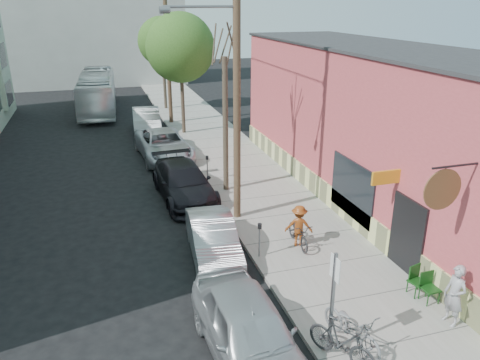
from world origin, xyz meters
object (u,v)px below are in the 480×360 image
object	(u,v)px
sign_post	(333,295)
car_1	(213,239)
utility_pole_near	(235,86)
tree_leafy_mid	(180,48)
patron_grey	(455,295)
car_2	(184,182)
parking_meter_far	(207,164)
car_4	(146,121)
parked_bike_a	(342,342)
tree_leafy_far	(162,41)
car_0	(249,332)
cyclist	(299,226)
parked_bike_b	(352,327)
patio_chair_b	(430,288)
bus	(97,92)
tree_bare	(225,126)
car_3	(164,145)
parking_meter_near	(260,235)
patio_chair_a	(418,281)

from	to	relation	value
sign_post	car_1	world-z (taller)	sign_post
utility_pole_near	tree_leafy_mid	distance (m)	13.55
patron_grey	car_2	distance (m)	12.14
parking_meter_far	car_4	world-z (taller)	car_4
car_1	car_4	bearing A→B (deg)	95.89
parked_bike_a	utility_pole_near	bearing A→B (deg)	62.16
tree_leafy_far	car_0	distance (m)	29.71
car_2	car_4	world-z (taller)	car_4
cyclist	parked_bike_a	world-z (taller)	cyclist
car_4	parked_bike_a	bearing A→B (deg)	-81.34
parked_bike_b	car_0	bearing A→B (deg)	157.24
car_1	car_2	size ratio (longest dim) A/B	0.80
patio_chair_b	car_2	size ratio (longest dim) A/B	0.16
utility_pole_near	parked_bike_b	size ratio (longest dim) A/B	5.03
bus	tree_bare	bearing A→B (deg)	-72.12
car_0	car_3	xyz separation A→B (m)	(0.36, 16.56, -0.05)
tree_leafy_mid	cyclist	world-z (taller)	tree_leafy_mid
tree_bare	sign_post	bearing A→B (deg)	-92.30
tree_bare	patio_chair_b	distance (m)	10.97
patio_chair_b	car_4	world-z (taller)	car_4
car_0	car_3	world-z (taller)	car_0
patron_grey	bus	bearing A→B (deg)	-169.67
car_2	bus	bearing A→B (deg)	96.31
parking_meter_near	cyclist	bearing A→B (deg)	12.57
parking_meter_far	parked_bike_a	distance (m)	12.94
parked_bike_b	sign_post	bearing A→B (deg)	174.22
car_2	car_4	bearing A→B (deg)	88.54
parked_bike_b	car_1	size ratio (longest dim) A/B	0.46
car_1	parking_meter_near	bearing A→B (deg)	-19.94
cyclist	parked_bike_a	size ratio (longest dim) A/B	0.81
car_0	patio_chair_a	bearing A→B (deg)	7.26
car_1	cyclist	bearing A→B (deg)	-1.03
parking_meter_far	parked_bike_b	world-z (taller)	parking_meter_far
tree_bare	car_0	distance (m)	11.19
parked_bike_b	utility_pole_near	bearing A→B (deg)	80.43
tree_leafy_far	parked_bike_a	size ratio (longest dim) A/B	3.82
tree_bare	tree_leafy_mid	bearing A→B (deg)	90.00
car_2	parking_meter_near	bearing A→B (deg)	-79.59
patio_chair_b	patron_grey	distance (m)	1.09
car_3	tree_leafy_mid	bearing A→B (deg)	63.20
tree_bare	car_3	size ratio (longest dim) A/B	1.07
utility_pole_near	car_2	distance (m)	5.63
parking_meter_far	car_1	xyz separation A→B (m)	(-1.45, -6.99, -0.28)
parked_bike_b	bus	size ratio (longest dim) A/B	0.18
parking_meter_far	tree_leafy_far	size ratio (longest dim) A/B	0.17
sign_post	parking_meter_near	world-z (taller)	sign_post
patio_chair_b	bus	size ratio (longest dim) A/B	0.08
parking_meter_far	parked_bike_a	world-z (taller)	parking_meter_far
patio_chair_b	car_2	world-z (taller)	car_2
patio_chair_b	utility_pole_near	bearing A→B (deg)	115.92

